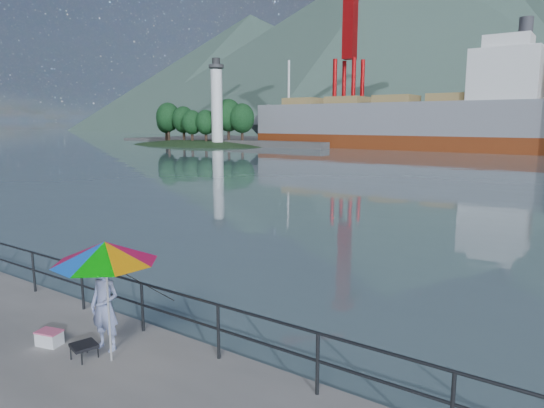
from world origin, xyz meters
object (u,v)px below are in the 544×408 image
at_px(fisherman, 105,307).
at_px(cooler_bag, 49,339).
at_px(bulk_carrier, 408,121).
at_px(beach_umbrella, 105,252).

bearing_deg(fisherman, cooler_bag, -164.60).
bearing_deg(fisherman, bulk_carrier, 93.48).
distance_m(fisherman, bulk_carrier, 73.42).
distance_m(fisherman, beach_umbrella, 1.26).
distance_m(beach_umbrella, cooler_bag, 2.37).
height_order(fisherman, beach_umbrella, beach_umbrella).
relative_size(cooler_bag, bulk_carrier, 0.01).
xyz_separation_m(beach_umbrella, cooler_bag, (-1.46, -0.28, -1.85)).
height_order(beach_umbrella, cooler_bag, beach_umbrella).
relative_size(beach_umbrella, cooler_bag, 5.10).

